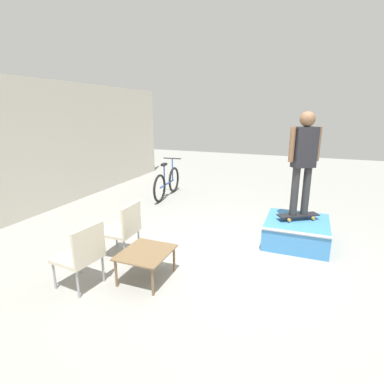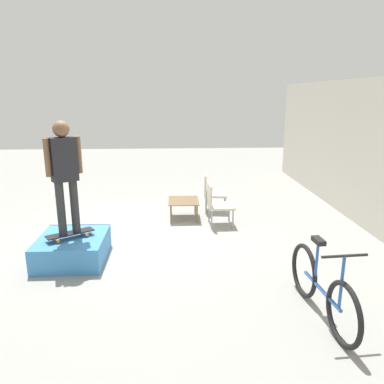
{
  "view_description": "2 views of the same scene",
  "coord_description": "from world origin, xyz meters",
  "px_view_note": "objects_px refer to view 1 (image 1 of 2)",
  "views": [
    {
      "loc": [
        -4.29,
        -1.01,
        2.31
      ],
      "look_at": [
        0.56,
        0.91,
        0.89
      ],
      "focal_mm": 28.0,
      "sensor_mm": 36.0,
      "label": 1
    },
    {
      "loc": [
        6.9,
        0.76,
        2.69
      ],
      "look_at": [
        0.21,
        1.11,
        0.92
      ],
      "focal_mm": 35.0,
      "sensor_mm": 36.0,
      "label": 2
    }
  ],
  "objects_px": {
    "skateboard_on_ramp": "(298,215)",
    "coffee_table": "(146,255)",
    "skate_ramp_box": "(296,232)",
    "patio_chair_left": "(82,253)",
    "patio_chair_right": "(124,227)",
    "bicycle": "(167,183)",
    "person_skater": "(304,155)"
  },
  "relations": [
    {
      "from": "coffee_table",
      "to": "bicycle",
      "type": "xyz_separation_m",
      "value": [
        3.88,
        1.57,
        0.02
      ]
    },
    {
      "from": "person_skater",
      "to": "coffee_table",
      "type": "bearing_deg",
      "value": -165.38
    },
    {
      "from": "coffee_table",
      "to": "patio_chair_left",
      "type": "relative_size",
      "value": 0.84
    },
    {
      "from": "skate_ramp_box",
      "to": "skateboard_on_ramp",
      "type": "bearing_deg",
      "value": -0.12
    },
    {
      "from": "skate_ramp_box",
      "to": "person_skater",
      "type": "xyz_separation_m",
      "value": [
        0.07,
        -0.0,
        1.36
      ]
    },
    {
      "from": "patio_chair_right",
      "to": "bicycle",
      "type": "height_order",
      "value": "bicycle"
    },
    {
      "from": "skate_ramp_box",
      "to": "patio_chair_left",
      "type": "distance_m",
      "value": 3.63
    },
    {
      "from": "skate_ramp_box",
      "to": "patio_chair_left",
      "type": "bearing_deg",
      "value": 134.63
    },
    {
      "from": "skateboard_on_ramp",
      "to": "coffee_table",
      "type": "xyz_separation_m",
      "value": [
        -2.13,
        1.9,
        -0.13
      ]
    },
    {
      "from": "person_skater",
      "to": "patio_chair_left",
      "type": "relative_size",
      "value": 2.0
    },
    {
      "from": "bicycle",
      "to": "patio_chair_right",
      "type": "bearing_deg",
      "value": -169.41
    },
    {
      "from": "skateboard_on_ramp",
      "to": "bicycle",
      "type": "xyz_separation_m",
      "value": [
        1.75,
        3.47,
        -0.11
      ]
    },
    {
      "from": "patio_chair_right",
      "to": "bicycle",
      "type": "distance_m",
      "value": 3.52
    },
    {
      "from": "skateboard_on_ramp",
      "to": "person_skater",
      "type": "bearing_deg",
      "value": -33.38
    },
    {
      "from": "coffee_table",
      "to": "patio_chair_left",
      "type": "distance_m",
      "value": 0.84
    },
    {
      "from": "coffee_table",
      "to": "patio_chair_right",
      "type": "height_order",
      "value": "patio_chair_right"
    },
    {
      "from": "bicycle",
      "to": "patio_chair_left",
      "type": "bearing_deg",
      "value": -172.6
    },
    {
      "from": "skate_ramp_box",
      "to": "skateboard_on_ramp",
      "type": "distance_m",
      "value": 0.3
    },
    {
      "from": "skateboard_on_ramp",
      "to": "patio_chair_right",
      "type": "xyz_separation_m",
      "value": [
        -1.65,
        2.57,
        0.0
      ]
    },
    {
      "from": "skate_ramp_box",
      "to": "patio_chair_right",
      "type": "distance_m",
      "value": 3.03
    },
    {
      "from": "skate_ramp_box",
      "to": "bicycle",
      "type": "bearing_deg",
      "value": 62.25
    },
    {
      "from": "skate_ramp_box",
      "to": "coffee_table",
      "type": "distance_m",
      "value": 2.8
    },
    {
      "from": "person_skater",
      "to": "bicycle",
      "type": "xyz_separation_m",
      "value": [
        1.75,
        3.47,
        -1.18
      ]
    },
    {
      "from": "skate_ramp_box",
      "to": "patio_chair_right",
      "type": "height_order",
      "value": "patio_chair_right"
    },
    {
      "from": "skate_ramp_box",
      "to": "person_skater",
      "type": "height_order",
      "value": "person_skater"
    },
    {
      "from": "patio_chair_right",
      "to": "bicycle",
      "type": "relative_size",
      "value": 0.5
    },
    {
      "from": "patio_chair_left",
      "to": "bicycle",
      "type": "distance_m",
      "value": 4.46
    },
    {
      "from": "skate_ramp_box",
      "to": "patio_chair_left",
      "type": "relative_size",
      "value": 1.34
    },
    {
      "from": "coffee_table",
      "to": "bicycle",
      "type": "bearing_deg",
      "value": 22.07
    },
    {
      "from": "patio_chair_right",
      "to": "bicycle",
      "type": "xyz_separation_m",
      "value": [
        3.4,
        0.9,
        -0.11
      ]
    },
    {
      "from": "skate_ramp_box",
      "to": "patio_chair_left",
      "type": "xyz_separation_m",
      "value": [
        -2.54,
        2.57,
        0.29
      ]
    },
    {
      "from": "skateboard_on_ramp",
      "to": "patio_chair_left",
      "type": "bearing_deg",
      "value": -167.94
    }
  ]
}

